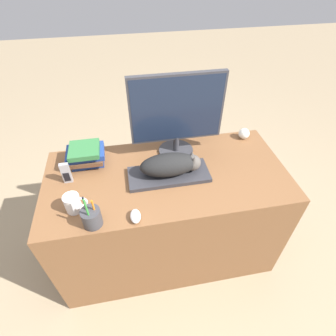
% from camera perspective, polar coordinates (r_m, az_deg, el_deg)
% --- Properties ---
extents(ground_plane, '(12.00, 12.00, 0.00)m').
position_cam_1_polar(ground_plane, '(1.95, 1.75, -24.80)').
color(ground_plane, '#998466').
extents(desk, '(1.39, 0.66, 0.76)m').
position_cam_1_polar(desk, '(1.78, -0.20, -10.25)').
color(desk, brown).
rests_on(desk, ground_plane).
extents(keyboard, '(0.45, 0.19, 0.02)m').
position_cam_1_polar(keyboard, '(1.48, 0.16, -1.43)').
color(keyboard, '#2D2D33').
rests_on(keyboard, desk).
extents(cat, '(0.34, 0.14, 0.12)m').
position_cam_1_polar(cat, '(1.43, 0.84, 0.79)').
color(cat, black).
rests_on(cat, keyboard).
extents(monitor, '(0.53, 0.21, 0.50)m').
position_cam_1_polar(monitor, '(1.50, 1.96, 11.92)').
color(monitor, '#333338').
rests_on(monitor, desk).
extents(computer_mouse, '(0.05, 0.08, 0.04)m').
position_cam_1_polar(computer_mouse, '(1.29, -7.11, -10.36)').
color(computer_mouse, silver).
rests_on(computer_mouse, desk).
extents(coffee_mug, '(0.11, 0.08, 0.10)m').
position_cam_1_polar(coffee_mug, '(1.37, -19.90, -7.21)').
color(coffee_mug, silver).
rests_on(coffee_mug, desk).
extents(pen_cup, '(0.09, 0.09, 0.20)m').
position_cam_1_polar(pen_cup, '(1.28, -16.30, -10.25)').
color(pen_cup, '#38383D').
rests_on(pen_cup, desk).
extents(baseball, '(0.07, 0.07, 0.07)m').
position_cam_1_polar(baseball, '(1.82, 16.21, 7.21)').
color(baseball, silver).
rests_on(baseball, desk).
extents(phone, '(0.05, 0.02, 0.13)m').
position_cam_1_polar(phone, '(1.52, -21.30, -1.06)').
color(phone, '#99999E').
rests_on(phone, desk).
extents(book_stack, '(0.22, 0.18, 0.13)m').
position_cam_1_polar(book_stack, '(1.60, -17.46, 2.69)').
color(book_stack, navy).
rests_on(book_stack, desk).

